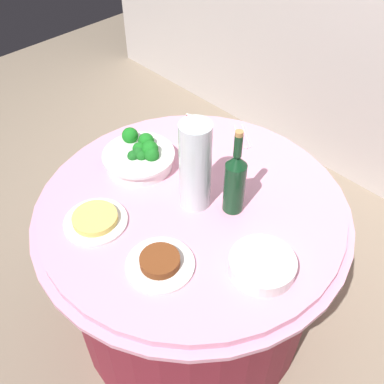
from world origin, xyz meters
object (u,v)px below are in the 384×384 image
(wine_bottle, at_px, (235,181))
(decorative_fruit_vase, at_px, (195,168))
(label_placard_front, at_px, (194,166))
(label_placard_mid, at_px, (199,142))
(food_plate_noodles, at_px, (95,220))
(label_placard_rear, at_px, (191,120))
(broccoli_bowl, at_px, (140,156))
(plate_stack, at_px, (262,265))
(food_plate_stir_fry, at_px, (160,263))
(serving_tongs, at_px, (242,137))

(wine_bottle, distance_m, decorative_fruit_vase, 0.14)
(label_placard_front, bearing_deg, label_placard_mid, 127.64)
(food_plate_noodles, relative_size, label_placard_rear, 4.00)
(food_plate_noodles, bearing_deg, broccoli_bowl, 112.92)
(plate_stack, bearing_deg, wine_bottle, 150.93)
(decorative_fruit_vase, height_order, label_placard_rear, decorative_fruit_vase)
(decorative_fruit_vase, relative_size, label_placard_mid, 6.18)
(wine_bottle, xyz_separation_m, label_placard_front, (-0.23, 0.04, -0.10))
(wine_bottle, bearing_deg, plate_stack, -29.07)
(food_plate_stir_fry, height_order, label_placard_mid, label_placard_mid)
(plate_stack, xyz_separation_m, serving_tongs, (-0.49, 0.47, -0.02))
(plate_stack, relative_size, wine_bottle, 0.62)
(decorative_fruit_vase, xyz_separation_m, label_placard_mid, (-0.21, 0.23, -0.13))
(broccoli_bowl, bearing_deg, label_placard_rear, 98.35)
(wine_bottle, xyz_separation_m, food_plate_noodles, (-0.28, -0.39, -0.11))
(serving_tongs, height_order, label_placard_rear, label_placard_rear)
(food_plate_noodles, xyz_separation_m, label_placard_front, (0.05, 0.43, 0.02))
(label_placard_mid, height_order, label_placard_rear, same)
(food_plate_stir_fry, bearing_deg, plate_stack, 43.07)
(wine_bottle, distance_m, food_plate_stir_fry, 0.37)
(decorative_fruit_vase, distance_m, food_plate_noodles, 0.39)
(broccoli_bowl, distance_m, food_plate_stir_fry, 0.50)
(food_plate_noodles, bearing_deg, wine_bottle, 54.33)
(label_placard_front, bearing_deg, food_plate_stir_fry, -57.64)
(wine_bottle, xyz_separation_m, decorative_fruit_vase, (-0.11, -0.08, 0.03))
(plate_stack, xyz_separation_m, food_plate_stir_fry, (-0.23, -0.22, -0.01))
(serving_tongs, bearing_deg, food_plate_stir_fry, -69.48)
(broccoli_bowl, bearing_deg, wine_bottle, 11.70)
(plate_stack, distance_m, food_plate_noodles, 0.58)
(broccoli_bowl, height_order, label_placard_rear, broccoli_bowl)
(serving_tongs, bearing_deg, decorative_fruit_vase, -72.24)
(label_placard_front, bearing_deg, food_plate_noodles, -96.20)
(wine_bottle, bearing_deg, food_plate_stir_fry, -88.12)
(label_placard_mid, relative_size, label_placard_rear, 1.00)
(broccoli_bowl, relative_size, serving_tongs, 1.81)
(food_plate_noodles, bearing_deg, food_plate_stir_fry, 7.49)
(decorative_fruit_vase, distance_m, label_placard_mid, 0.34)
(decorative_fruit_vase, height_order, label_placard_front, decorative_fruit_vase)
(label_placard_rear, bearing_deg, food_plate_stir_fry, -51.64)
(decorative_fruit_vase, xyz_separation_m, label_placard_front, (-0.12, 0.11, -0.13))
(food_plate_noodles, distance_m, label_placard_mid, 0.55)
(food_plate_noodles, relative_size, label_placard_mid, 4.00)
(food_plate_stir_fry, distance_m, label_placard_rear, 0.76)
(label_placard_front, xyz_separation_m, label_placard_rear, (-0.22, 0.21, 0.00))
(wine_bottle, height_order, food_plate_noodles, wine_bottle)
(serving_tongs, xyz_separation_m, label_placard_front, (0.01, -0.30, 0.03))
(wine_bottle, bearing_deg, food_plate_noodles, -125.67)
(serving_tongs, bearing_deg, label_placard_mid, -113.15)
(food_plate_noodles, distance_m, label_placard_front, 0.43)
(wine_bottle, relative_size, label_placard_mid, 6.11)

